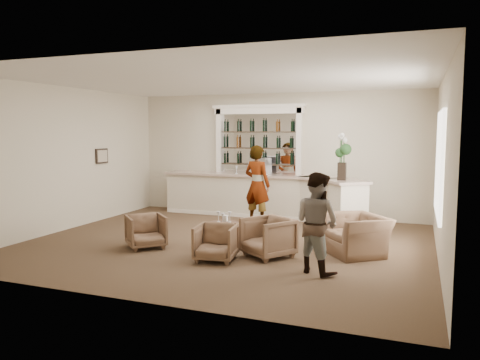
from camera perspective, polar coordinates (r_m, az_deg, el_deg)
name	(u,v)px	position (r m, az deg, el deg)	size (l,w,h in m)	color
ground	(227,243)	(9.69, -1.58, -7.66)	(8.00, 8.00, 0.00)	brown
room_shell	(247,129)	(10.02, 0.81, 6.29)	(8.04, 7.02, 3.32)	beige
bar_counter	(265,196)	(12.40, 3.03, -1.95)	(5.72, 1.80, 1.14)	white
back_bar_alcove	(258,140)	(12.78, 2.20, 4.85)	(2.64, 0.25, 3.00)	white
cocktail_table	(224,235)	(9.25, -2.01, -6.73)	(0.62, 0.62, 0.50)	#512F23
sommelier	(257,185)	(11.47, 2.11, -0.60)	(0.71, 0.47, 1.94)	gray
guest	(317,223)	(7.65, 9.33, -5.15)	(0.80, 0.62, 1.64)	gray
armchair_left	(146,231)	(9.42, -11.39, -6.14)	(0.70, 0.72, 0.65)	brown
armchair_center	(216,242)	(8.35, -2.96, -7.62)	(0.69, 0.71, 0.65)	brown
armchair_right	(268,237)	(8.57, 3.44, -6.99)	(0.77, 0.80, 0.73)	brown
armchair_far	(355,235)	(9.01, 13.89, -6.51)	(1.12, 0.98, 0.73)	brown
espresso_machine	(260,166)	(12.44, 2.45, 1.71)	(0.50, 0.42, 0.44)	silver
flower_vase	(342,154)	(11.20, 12.36, 3.14)	(0.29, 0.29, 1.09)	black
wine_glass_bar_left	(237,170)	(12.56, -0.42, 1.23)	(0.07, 0.07, 0.21)	white
wine_glass_bar_right	(236,170)	(12.69, -0.43, 1.28)	(0.07, 0.07, 0.21)	white
wine_glass_tbl_a	(219,217)	(9.25, -2.63, -4.49)	(0.07, 0.07, 0.21)	white
wine_glass_tbl_b	(230,217)	(9.21, -1.25, -4.53)	(0.07, 0.07, 0.21)	white
wine_glass_tbl_c	(223,219)	(9.05, -2.11, -4.73)	(0.07, 0.07, 0.21)	white
napkin_holder	(225,218)	(9.32, -1.79, -4.69)	(0.08, 0.08, 0.12)	white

